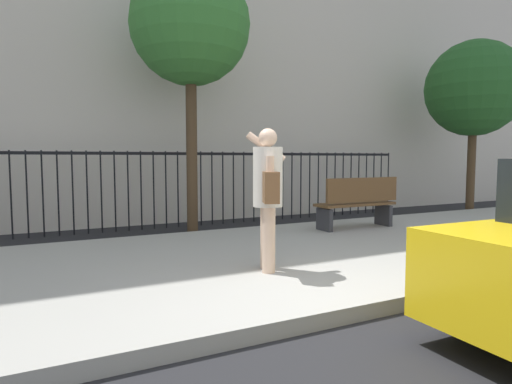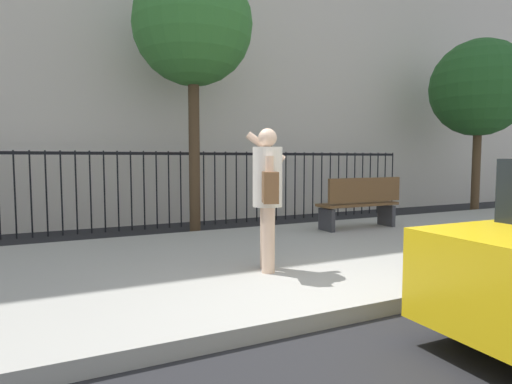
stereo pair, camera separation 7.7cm
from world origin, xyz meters
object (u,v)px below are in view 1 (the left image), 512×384
(pedestrian_on_phone, at_px, (268,189))
(street_tree_mid, at_px, (190,26))
(street_bench, at_px, (358,202))
(street_tree_near, at_px, (474,89))

(pedestrian_on_phone, xyz_separation_m, street_tree_mid, (0.31, 3.65, 2.83))
(street_bench, relative_size, street_tree_mid, 0.31)
(street_bench, distance_m, street_tree_near, 5.60)
(street_tree_near, bearing_deg, pedestrian_on_phone, -157.77)
(street_bench, relative_size, street_tree_near, 0.36)
(pedestrian_on_phone, xyz_separation_m, street_bench, (2.93, 1.90, -0.45))
(pedestrian_on_phone, xyz_separation_m, street_tree_near, (7.75, 3.16, 2.12))
(pedestrian_on_phone, height_order, street_tree_mid, street_tree_mid)
(street_bench, bearing_deg, street_tree_near, 14.71)
(street_tree_near, xyz_separation_m, street_tree_mid, (-7.43, 0.48, 0.70))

